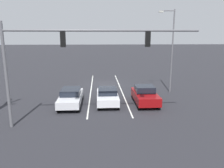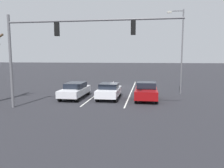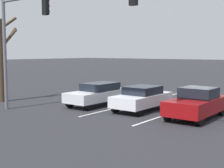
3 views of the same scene
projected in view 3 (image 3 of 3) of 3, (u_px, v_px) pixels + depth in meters
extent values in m
plane|color=#28282D|center=(197.00, 95.00, 24.53)|extent=(240.00, 240.00, 0.00)
cube|color=silver|center=(204.00, 102.00, 21.28)|extent=(0.12, 17.62, 0.01)
cube|color=silver|center=(160.00, 98.00, 23.34)|extent=(0.12, 17.62, 0.01)
cube|color=silver|center=(142.00, 100.00, 18.16)|extent=(1.84, 4.13, 0.63)
cube|color=black|center=(143.00, 90.00, 18.17)|extent=(1.61, 2.03, 0.46)
cube|color=red|center=(168.00, 94.00, 19.35)|extent=(0.24, 0.06, 0.12)
cube|color=red|center=(150.00, 93.00, 20.13)|extent=(0.24, 0.06, 0.12)
cylinder|color=black|center=(139.00, 110.00, 16.54)|extent=(0.22, 0.65, 0.65)
cylinder|color=black|center=(116.00, 107.00, 17.49)|extent=(0.22, 0.65, 0.65)
cylinder|color=black|center=(166.00, 103.00, 18.89)|extent=(0.22, 0.65, 0.65)
cylinder|color=black|center=(144.00, 101.00, 19.84)|extent=(0.22, 0.65, 0.65)
cube|color=maroon|center=(196.00, 105.00, 16.03)|extent=(1.90, 4.15, 0.72)
cube|color=black|center=(199.00, 93.00, 16.19)|extent=(1.68, 1.64, 0.54)
cube|color=red|center=(222.00, 98.00, 17.21)|extent=(0.24, 0.06, 0.12)
cube|color=red|center=(199.00, 96.00, 18.02)|extent=(0.24, 0.06, 0.12)
cylinder|color=black|center=(200.00, 119.00, 14.37)|extent=(0.22, 0.62, 0.62)
cylinder|color=black|center=(168.00, 115.00, 15.36)|extent=(0.22, 0.62, 0.62)
cylinder|color=black|center=(222.00, 110.00, 16.76)|extent=(0.22, 0.62, 0.62)
cylinder|color=black|center=(193.00, 106.00, 17.76)|extent=(0.22, 0.62, 0.62)
cube|color=silver|center=(99.00, 95.00, 20.02)|extent=(1.82, 4.74, 0.60)
cube|color=black|center=(100.00, 86.00, 20.10)|extent=(1.60, 2.27, 0.48)
cube|color=red|center=(127.00, 90.00, 21.46)|extent=(0.24, 0.06, 0.12)
cube|color=red|center=(113.00, 89.00, 22.23)|extent=(0.24, 0.06, 0.12)
cylinder|color=black|center=(89.00, 105.00, 18.18)|extent=(0.22, 0.68, 0.68)
cylinder|color=black|center=(70.00, 102.00, 19.12)|extent=(0.22, 0.68, 0.68)
cylinder|color=black|center=(124.00, 98.00, 20.98)|extent=(0.22, 0.68, 0.68)
cylinder|color=black|center=(106.00, 96.00, 21.93)|extent=(0.22, 0.68, 0.68)
cylinder|color=slate|center=(5.00, 52.00, 18.29)|extent=(0.20, 0.20, 6.85)
sphere|color=#0A3814|center=(136.00, 1.00, 12.72)|extent=(0.20, 0.20, 0.20)
cube|color=black|center=(45.00, 6.00, 15.82)|extent=(0.32, 0.22, 0.95)
sphere|color=red|center=(48.00, 0.00, 15.91)|extent=(0.20, 0.20, 0.20)
sphere|color=#4C420C|center=(48.00, 6.00, 15.94)|extent=(0.20, 0.20, 0.20)
sphere|color=#0A3814|center=(48.00, 12.00, 15.97)|extent=(0.20, 0.20, 0.20)
cylinder|color=#423323|center=(1.00, 61.00, 21.24)|extent=(0.42, 0.42, 5.63)
cylinder|color=#423323|center=(8.00, 39.00, 21.70)|extent=(0.38, 1.58, 1.48)
cylinder|color=#423323|center=(8.00, 24.00, 21.16)|extent=(0.82, 1.10, 0.96)
cylinder|color=#423323|center=(8.00, 39.00, 21.76)|extent=(0.52, 1.65, 1.71)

